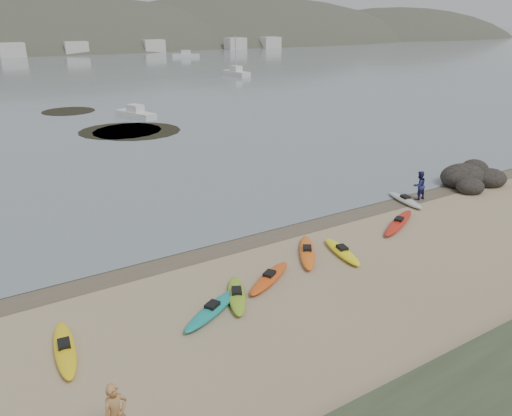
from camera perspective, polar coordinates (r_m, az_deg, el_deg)
ground at (r=26.40m, az=0.00°, el=-3.04°), size 600.00×600.00×0.00m
wet_sand at (r=26.17m, az=0.35°, el=-3.26°), size 60.00×60.00×0.00m
kayaks at (r=23.37m, az=5.04°, el=-6.01°), size 22.48×7.63×0.34m
person_west at (r=14.73m, az=-15.71°, el=-21.73°), size 0.74×0.55×1.84m
person_east at (r=32.82m, az=18.15°, el=2.47°), size 0.94×0.76×1.84m
rock_cluster at (r=37.49m, az=23.36°, el=2.91°), size 5.21×3.82×1.72m
kelp_mats at (r=55.39m, az=-15.93°, el=8.98°), size 10.65×23.02×0.04m
far_hills at (r=222.27m, az=-18.85°, el=12.94°), size 550.00×135.00×80.00m
far_town at (r=166.72m, az=-26.73°, el=15.80°), size 199.00×5.00×4.00m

